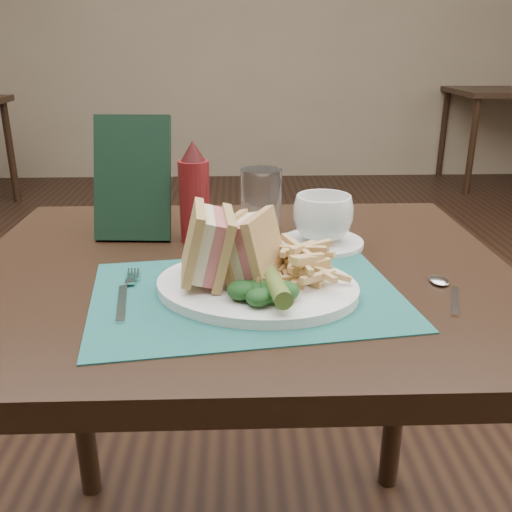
% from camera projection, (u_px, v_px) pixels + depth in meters
% --- Properties ---
extents(floor, '(7.00, 7.00, 0.00)m').
position_uv_depth(floor, '(240.00, 439.00, 1.68)').
color(floor, black).
rests_on(floor, ground).
extents(wall_back, '(6.00, 0.00, 6.00)m').
position_uv_depth(wall_back, '(237.00, 176.00, 4.95)').
color(wall_back, gray).
rests_on(wall_back, ground).
extents(table_main, '(0.90, 0.75, 0.75)m').
position_uv_depth(table_main, '(241.00, 449.00, 1.08)').
color(table_main, black).
rests_on(table_main, ground).
extents(table_bg_right, '(0.90, 0.75, 0.75)m').
position_uv_depth(table_bg_right, '(505.00, 137.00, 4.58)').
color(table_bg_right, black).
rests_on(table_bg_right, ground).
extents(placemat, '(0.49, 0.38, 0.00)m').
position_uv_depth(placemat, '(247.00, 295.00, 0.84)').
color(placemat, '#1B5953').
rests_on(placemat, table_main).
extents(plate, '(0.36, 0.32, 0.01)m').
position_uv_depth(plate, '(257.00, 287.00, 0.84)').
color(plate, white).
rests_on(plate, placemat).
extents(sandwich_half_a, '(0.09, 0.12, 0.11)m').
position_uv_depth(sandwich_half_a, '(193.00, 245.00, 0.82)').
color(sandwich_half_a, tan).
rests_on(sandwich_half_a, plate).
extents(sandwich_half_b, '(0.11, 0.12, 0.10)m').
position_uv_depth(sandwich_half_b, '(238.00, 245.00, 0.83)').
color(sandwich_half_b, tan).
rests_on(sandwich_half_b, plate).
extents(kale_garnish, '(0.11, 0.08, 0.03)m').
position_uv_depth(kale_garnish, '(263.00, 291.00, 0.78)').
color(kale_garnish, '#123315').
rests_on(kale_garnish, plate).
extents(pickle_spear, '(0.04, 0.12, 0.03)m').
position_uv_depth(pickle_spear, '(275.00, 284.00, 0.78)').
color(pickle_spear, '#4C6426').
rests_on(pickle_spear, plate).
extents(fries_pile, '(0.18, 0.20, 0.05)m').
position_uv_depth(fries_pile, '(301.00, 261.00, 0.85)').
color(fries_pile, tan).
rests_on(fries_pile, plate).
extents(fork, '(0.06, 0.17, 0.01)m').
position_uv_depth(fork, '(125.00, 292.00, 0.83)').
color(fork, silver).
rests_on(fork, placemat).
extents(spoon, '(0.08, 0.15, 0.01)m').
position_uv_depth(spoon, '(449.00, 292.00, 0.84)').
color(spoon, silver).
rests_on(spoon, table_main).
extents(saucer, '(0.19, 0.19, 0.01)m').
position_uv_depth(saucer, '(322.00, 243.00, 1.04)').
color(saucer, white).
rests_on(saucer, table_main).
extents(coffee_cup, '(0.15, 0.15, 0.08)m').
position_uv_depth(coffee_cup, '(323.00, 218.00, 1.02)').
color(coffee_cup, white).
rests_on(coffee_cup, saucer).
extents(drinking_glass, '(0.08, 0.08, 0.13)m').
position_uv_depth(drinking_glass, '(261.00, 204.00, 1.06)').
color(drinking_glass, white).
rests_on(drinking_glass, table_main).
extents(ketchup_bottle, '(0.06, 0.06, 0.19)m').
position_uv_depth(ketchup_bottle, '(194.00, 192.00, 1.03)').
color(ketchup_bottle, '#5E1012').
rests_on(ketchup_bottle, table_main).
extents(check_presenter, '(0.15, 0.09, 0.22)m').
position_uv_depth(check_presenter, '(133.00, 178.00, 1.05)').
color(check_presenter, black).
rests_on(check_presenter, table_main).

